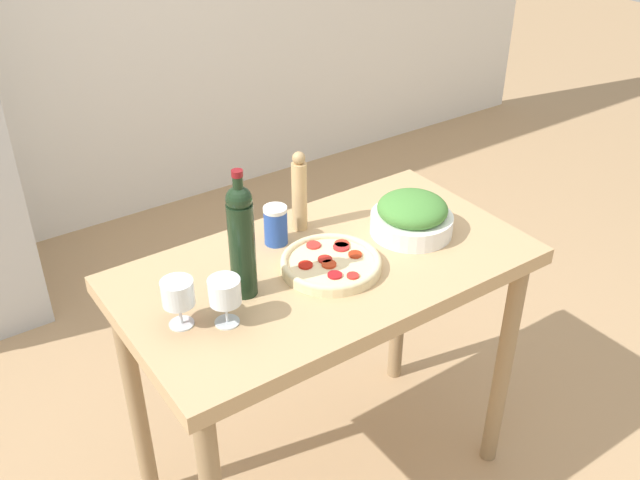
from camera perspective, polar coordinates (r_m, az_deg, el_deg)
ground_plane at (r=2.64m, az=0.42°, el=-18.27°), size 14.00×14.00×0.00m
prep_counter at (r=2.11m, az=0.50°, el=-4.61°), size 1.19×0.65×0.90m
wine_bottle at (r=1.84m, az=-6.30°, el=0.10°), size 0.07×0.07×0.36m
wine_glass_near at (r=1.78m, az=-7.63°, el=-4.26°), size 0.08×0.08×0.13m
wine_glass_far at (r=1.79m, az=-11.29°, el=-4.35°), size 0.08×0.08×0.13m
pepper_mill at (r=2.14m, az=-1.67°, el=3.85°), size 0.05×0.05×0.26m
salad_bowl at (r=2.17m, az=7.36°, el=1.92°), size 0.25×0.25×0.13m
homemade_pizza at (r=2.01m, az=0.89°, el=-1.86°), size 0.29×0.29×0.03m
salt_canister at (r=2.10m, az=-3.57°, el=1.19°), size 0.07×0.07×0.12m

